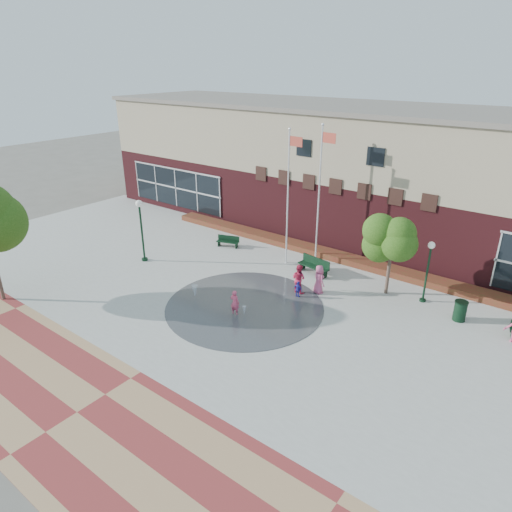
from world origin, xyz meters
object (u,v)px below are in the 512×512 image
Objects in this scene: flagpole_left at (289,192)px; trash_can at (460,311)px; flagpole_right at (320,187)px; bench_left at (228,244)px; child_splash at (235,303)px.

flagpole_left is 11.65m from trash_can.
trash_can is (9.63, -2.31, -4.31)m from flagpole_right.
child_splash is at bearing -65.96° from bench_left.
child_splash is at bearing -74.16° from flagpole_left.
trash_can is (15.66, -0.43, 0.29)m from bench_left.
flagpole_left is at bearing 176.68° from trash_can.
flagpole_left is 2.08m from flagpole_right.
flagpole_left is at bearing -87.82° from child_splash.
trash_can is at bearing -5.44° from flagpole_right.
flagpole_left is 5.17× the size of bench_left.
bench_left is at bearing 178.42° from trash_can.
child_splash is (1.51, -7.02, -4.06)m from flagpole_left.
flagpole_right is at bearing 58.02° from flagpole_left.
trash_can is (10.84, -0.63, -4.20)m from flagpole_left.
trash_can is at bearing -155.54° from child_splash.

